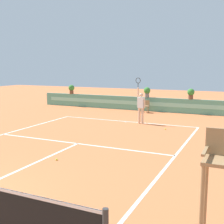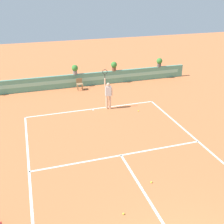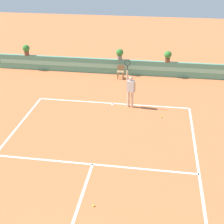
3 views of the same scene
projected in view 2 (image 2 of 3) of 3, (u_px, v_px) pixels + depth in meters
The scene contains 11 objects.
ground_plane at pixel (124, 160), 12.41m from camera, with size 60.00×60.00×0.00m, color #C66B3D.
court_lines at pixel (119, 152), 13.03m from camera, with size 8.32×11.94×0.01m.
back_wall_barrier at pixel (78, 80), 21.20m from camera, with size 18.00×0.21×1.00m.
ball_kid_chair at pixel (80, 84), 20.56m from camera, with size 0.44×0.44×0.85m.
tennis_player at pixel (108, 93), 17.12m from camera, with size 0.62×0.27×2.58m.
tennis_ball_near_baseline at pixel (151, 182), 10.96m from camera, with size 0.07×0.07×0.07m, color #CCE033.
tennis_ball_mid_court at pixel (138, 111), 17.17m from camera, with size 0.07×0.07×0.07m, color #CCE033.
tennis_ball_by_sideline at pixel (124, 214), 9.45m from camera, with size 0.07×0.07×0.07m, color #CCE033.
potted_plant_centre at pixel (75, 69), 20.76m from camera, with size 0.48×0.48×0.72m.
potted_plant_right at pixel (114, 66), 21.61m from camera, with size 0.48×0.48×0.72m.
potted_plant_far_right at pixel (159, 62), 22.68m from camera, with size 0.48×0.48×0.72m.
Camera 2 is at (-3.65, -3.72, 7.16)m, focal length 44.29 mm.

